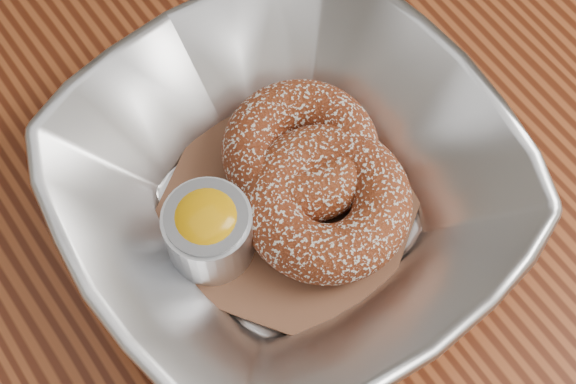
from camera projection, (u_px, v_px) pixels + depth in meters
table at (249, 251)px, 0.62m from camera, size 1.20×0.80×0.75m
serving_bowl at (288, 191)px, 0.50m from camera, size 0.25×0.25×0.06m
parchment at (288, 207)px, 0.52m from camera, size 0.20×0.20×0.00m
donut_back at (300, 150)px, 0.52m from camera, size 0.11×0.11×0.03m
donut_front at (326, 203)px, 0.50m from camera, size 0.10×0.10×0.03m
ramekin at (209, 230)px, 0.49m from camera, size 0.05×0.05×0.05m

